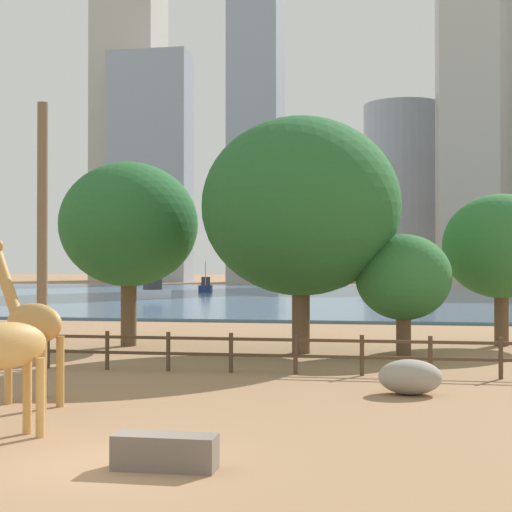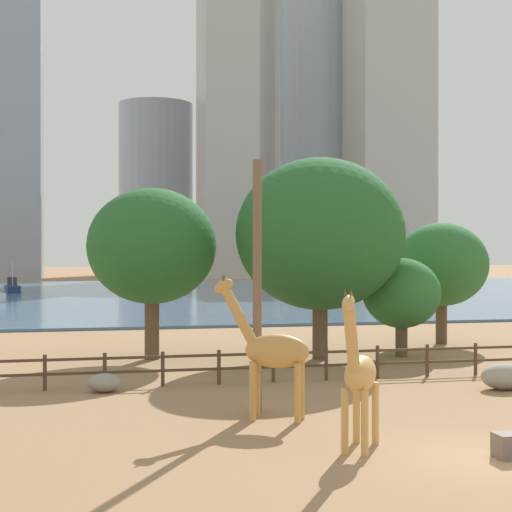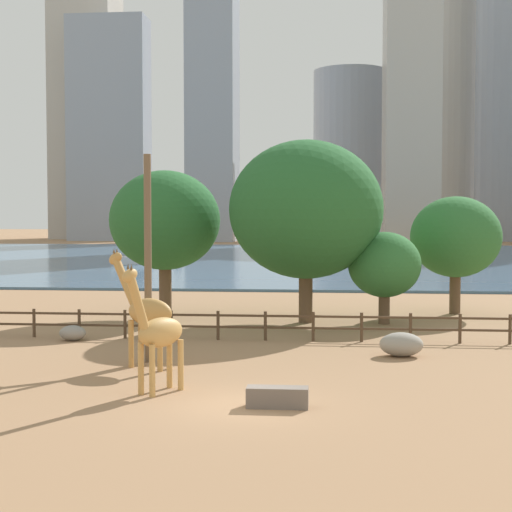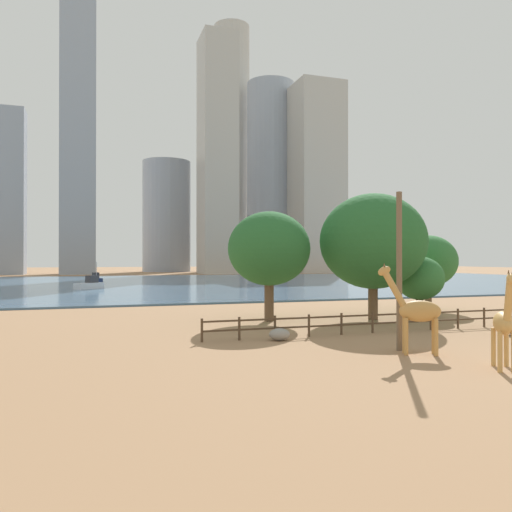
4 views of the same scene
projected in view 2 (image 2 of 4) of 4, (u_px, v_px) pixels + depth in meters
name	position (u px, v px, depth m)	size (l,w,h in m)	color
ground_plane	(161.00, 293.00, 97.09)	(400.00, 400.00, 0.00)	#9E7551
harbor_water	(163.00, 294.00, 94.16)	(180.00, 86.00, 0.20)	#476B8C
giraffe_tall	(271.00, 351.00, 23.35)	(2.93, 1.85, 4.36)	#C18C47
giraffe_companion	(359.00, 374.00, 19.73)	(1.80, 2.39, 4.15)	tan
utility_pole	(257.00, 286.00, 24.38)	(0.28, 0.28, 7.90)	brown
boulder_near_fence	(504.00, 377.00, 28.56)	(1.72, 1.27, 0.96)	gray
boulder_by_pole	(104.00, 383.00, 28.01)	(1.20, 0.91, 0.68)	gray
enclosure_fence	(329.00, 361.00, 30.70)	(26.12, 0.14, 1.30)	#4C3826
tree_left_large	(320.00, 234.00, 36.90)	(7.98, 7.98, 9.49)	brown
tree_center_broad	(441.00, 265.00, 43.01)	(5.09, 5.09, 6.66)	brown
tree_right_tall	(401.00, 294.00, 37.63)	(3.74, 3.74, 4.75)	brown
tree_left_small	(152.00, 246.00, 36.74)	(6.05, 6.05, 8.05)	brown
boat_ferry	(12.00, 287.00, 94.81)	(2.28, 4.47, 3.84)	navy
skyline_tower_needle	(227.00, 92.00, 155.64)	(10.50, 12.84, 74.08)	#B7B2A8
skyline_block_central	(258.00, 82.00, 190.25)	(13.61, 13.61, 93.42)	#B7B2A8
skyline_tower_glass	(156.00, 189.00, 182.95)	(17.19, 17.19, 39.80)	#939EAD
skyline_block_left	(388.00, 126.00, 165.81)	(15.81, 14.64, 63.81)	#B7B2A8
skyline_block_right	(16.00, 64.00, 155.49)	(10.14, 13.09, 85.10)	#939EAD
skyline_tower_far	(317.00, 126.00, 178.58)	(16.97, 16.97, 67.97)	#939EAD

